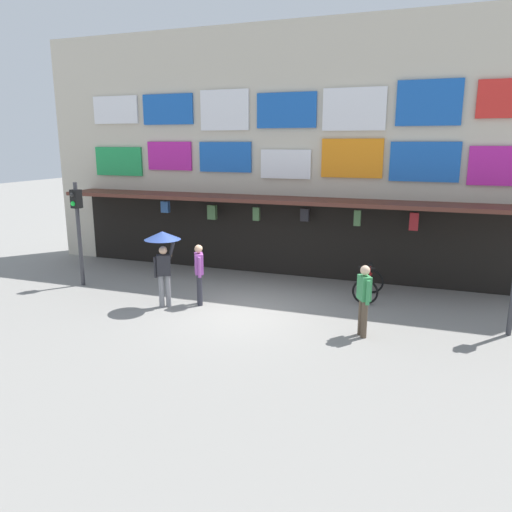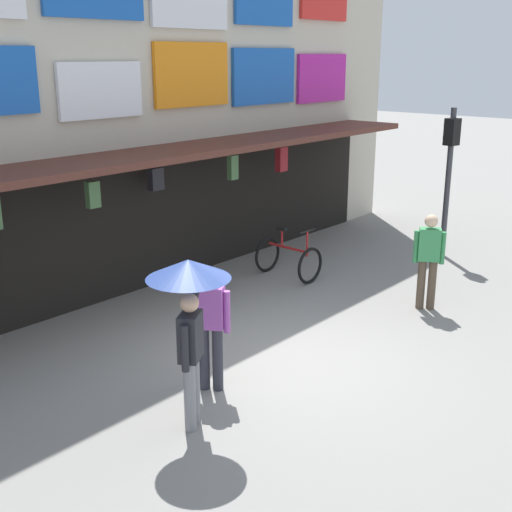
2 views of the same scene
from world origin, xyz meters
name	(u,v)px [view 2 (image 2 of 2)]	position (x,y,z in m)	size (l,w,h in m)	color
ground_plane	(284,360)	(0.00, 0.00, 0.00)	(80.00, 80.00, 0.00)	gray
shopfront	(78,72)	(0.00, 4.57, 3.96)	(18.00, 2.60, 8.00)	beige
traffic_light_far	(449,158)	(6.42, 0.66, 2.14)	(0.31, 0.34, 3.20)	#38383D
bicycle_parked	(288,258)	(2.99, 2.28, 0.39)	(0.76, 1.18, 1.05)	black
pedestrian_in_yellow	(210,322)	(-1.30, 0.19, 0.95)	(0.37, 0.47, 1.68)	#2D2D38
pedestrian_in_green	(429,256)	(3.22, -0.58, 0.95)	(0.37, 0.47, 1.68)	brown
pedestrian_with_umbrella	(189,297)	(-2.11, -0.29, 1.64)	(0.96, 0.96, 2.08)	gray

